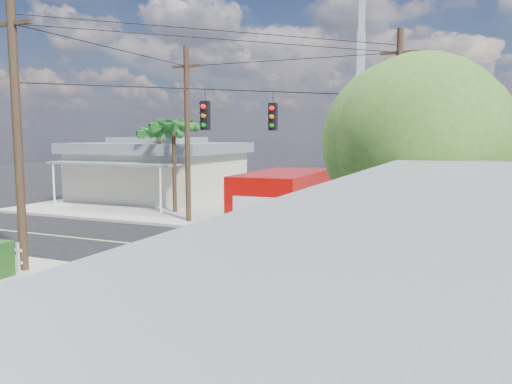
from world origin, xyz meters
The scene contains 13 objects.
ground centered at (0.00, 0.00, 0.00)m, with size 120.00×120.00×0.00m, color black.
sidewalk_nw centered at (-10.88, 10.88, 0.07)m, with size 14.12×14.12×0.14m.
road_markings centered at (0.00, -1.47, 0.01)m, with size 32.00×32.00×0.01m.
building_nw centered at (-12.00, 12.46, 2.22)m, with size 10.80×10.20×4.30m.
radio_tower centered at (0.50, 20.00, 5.64)m, with size 0.80×0.80×17.00m.
tree_ne_front centered at (7.21, 6.76, 4.77)m, with size 4.21×4.14×6.66m.
tree_ne_back centered at (9.81, 8.96, 4.19)m, with size 3.77×3.66×5.82m.
tree_se centered at (7.01, -7.24, 4.04)m, with size 3.67×3.54×5.62m.
palm_nw_front centered at (-7.50, 7.50, 5.04)m, with size 3.01×3.08×5.59m.
palm_nw_back centered at (-9.50, 9.00, 4.67)m, with size 3.01×3.08×5.19m.
utility_poles centered at (-1.58, 1.60, 4.67)m, with size 12.00×10.68×9.00m.
vending_boxes centered at (6.50, 6.20, 0.69)m, with size 1.90×0.50×1.10m.
delivery_truck centered at (1.92, 0.68, 1.63)m, with size 2.67×7.53×3.21m.
Camera 1 is at (8.16, -16.88, 4.51)m, focal length 35.00 mm.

